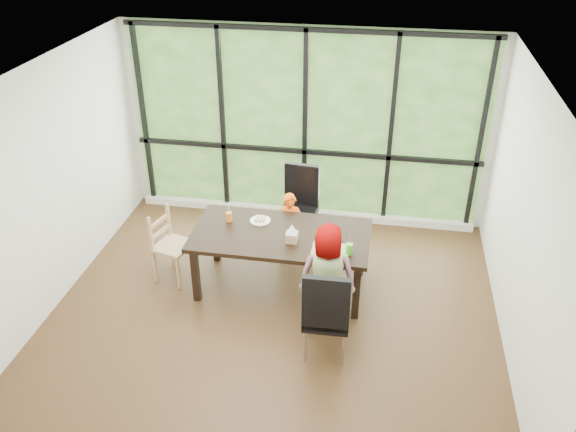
% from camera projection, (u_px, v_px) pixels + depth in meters
% --- Properties ---
extents(ground, '(5.00, 5.00, 0.00)m').
position_uv_depth(ground, '(275.00, 308.00, 6.79)').
color(ground, black).
rests_on(ground, ground).
extents(back_wall, '(5.00, 0.00, 5.00)m').
position_uv_depth(back_wall, '(305.00, 126.00, 8.02)').
color(back_wall, silver).
rests_on(back_wall, ground).
extents(foliage_backdrop, '(4.80, 0.02, 2.65)m').
position_uv_depth(foliage_backdrop, '(305.00, 127.00, 8.00)').
color(foliage_backdrop, '#24491B').
rests_on(foliage_backdrop, back_wall).
extents(window_mullions, '(4.80, 0.06, 2.65)m').
position_uv_depth(window_mullions, '(305.00, 128.00, 7.97)').
color(window_mullions, black).
rests_on(window_mullions, back_wall).
extents(window_sill, '(4.80, 0.12, 0.10)m').
position_uv_depth(window_sill, '(303.00, 212.00, 8.59)').
color(window_sill, silver).
rests_on(window_sill, ground).
extents(dining_table, '(2.13, 1.24, 0.75)m').
position_uv_depth(dining_table, '(281.00, 260.00, 6.95)').
color(dining_table, black).
rests_on(dining_table, ground).
extents(chair_window_leather, '(0.50, 0.50, 1.08)m').
position_uv_depth(chair_window_leather, '(298.00, 208.00, 7.71)').
color(chair_window_leather, black).
rests_on(chair_window_leather, ground).
extents(chair_interior_leather, '(0.47, 0.47, 1.08)m').
position_uv_depth(chair_interior_leather, '(327.00, 310.00, 5.90)').
color(chair_interior_leather, black).
rests_on(chair_interior_leather, ground).
extents(chair_end_beech, '(0.50, 0.51, 0.90)m').
position_uv_depth(chair_end_beech, '(173.00, 246.00, 7.09)').
color(chair_end_beech, '#A17E59').
rests_on(chair_end_beech, ground).
extents(child_toddler, '(0.35, 0.24, 0.92)m').
position_uv_depth(child_toddler, '(290.00, 227.00, 7.44)').
color(child_toddler, '#F4550C').
rests_on(child_toddler, ground).
extents(child_older, '(0.64, 0.44, 1.25)m').
position_uv_depth(child_older, '(327.00, 277.00, 6.24)').
color(child_older, slate).
rests_on(child_older, ground).
extents(placemat, '(0.40, 0.30, 0.01)m').
position_uv_depth(placemat, '(330.00, 250.00, 6.47)').
color(placemat, tan).
rests_on(placemat, dining_table).
extents(plate_far, '(0.24, 0.24, 0.02)m').
position_uv_depth(plate_far, '(260.00, 221.00, 7.00)').
color(plate_far, white).
rests_on(plate_far, dining_table).
extents(plate_near, '(0.22, 0.22, 0.01)m').
position_uv_depth(plate_near, '(328.00, 248.00, 6.50)').
color(plate_near, white).
rests_on(plate_near, dining_table).
extents(orange_cup, '(0.07, 0.07, 0.12)m').
position_uv_depth(orange_cup, '(229.00, 217.00, 6.98)').
color(orange_cup, orange).
rests_on(orange_cup, dining_table).
extents(green_cup, '(0.08, 0.08, 0.12)m').
position_uv_depth(green_cup, '(349.00, 249.00, 6.38)').
color(green_cup, green).
rests_on(green_cup, dining_table).
extents(tissue_box, '(0.13, 0.13, 0.11)m').
position_uv_depth(tissue_box, '(292.00, 237.00, 6.59)').
color(tissue_box, tan).
rests_on(tissue_box, dining_table).
extents(crepe_rolls_far, '(0.15, 0.12, 0.04)m').
position_uv_depth(crepe_rolls_far, '(260.00, 219.00, 6.99)').
color(crepe_rolls_far, tan).
rests_on(crepe_rolls_far, plate_far).
extents(crepe_rolls_near, '(0.10, 0.12, 0.04)m').
position_uv_depth(crepe_rolls_near, '(328.00, 246.00, 6.48)').
color(crepe_rolls_near, tan).
rests_on(crepe_rolls_near, plate_near).
extents(straw_white, '(0.01, 0.04, 0.20)m').
position_uv_depth(straw_white, '(229.00, 210.00, 6.93)').
color(straw_white, white).
rests_on(straw_white, orange_cup).
extents(straw_pink, '(0.01, 0.04, 0.20)m').
position_uv_depth(straw_pink, '(350.00, 241.00, 6.33)').
color(straw_pink, pink).
rests_on(straw_pink, green_cup).
extents(tissue, '(0.12, 0.12, 0.11)m').
position_uv_depth(tissue, '(292.00, 229.00, 6.54)').
color(tissue, white).
rests_on(tissue, tissue_box).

